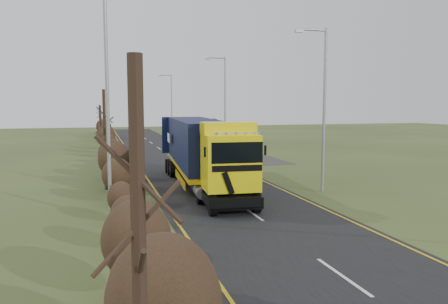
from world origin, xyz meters
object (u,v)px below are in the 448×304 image
lorry (200,148)px  car_red_hatchback (218,148)px  speed_sign (238,144)px  streetlight_near (322,103)px  car_blue_sedan (231,143)px

lorry → car_red_hatchback: lorry is taller
car_red_hatchback → speed_sign: speed_sign is taller
streetlight_near → speed_sign: (-1.48, 11.22, -3.38)m
lorry → car_blue_sedan: 24.01m
streetlight_near → speed_sign: bearing=97.5°
speed_sign → car_blue_sedan: bearing=74.9°
car_blue_sedan → lorry: bearing=84.4°
lorry → car_red_hatchback: size_ratio=3.78×
car_blue_sedan → speed_sign: bearing=91.1°
car_blue_sedan → speed_sign: speed_sign is taller
car_blue_sedan → streetlight_near: size_ratio=0.46×
car_red_hatchback → car_blue_sedan: size_ratio=0.95×
car_blue_sedan → speed_sign: (-3.86, -14.30, 1.15)m
streetlight_near → car_blue_sedan: bearing=84.7°
speed_sign → streetlight_near: bearing=-82.5°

